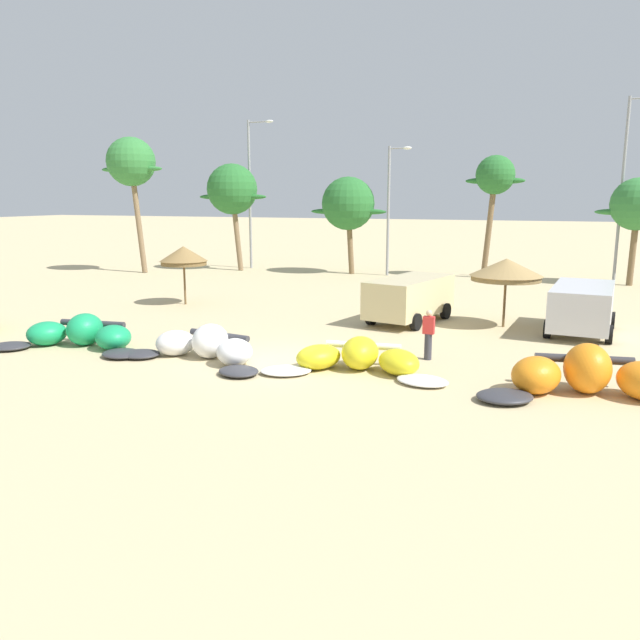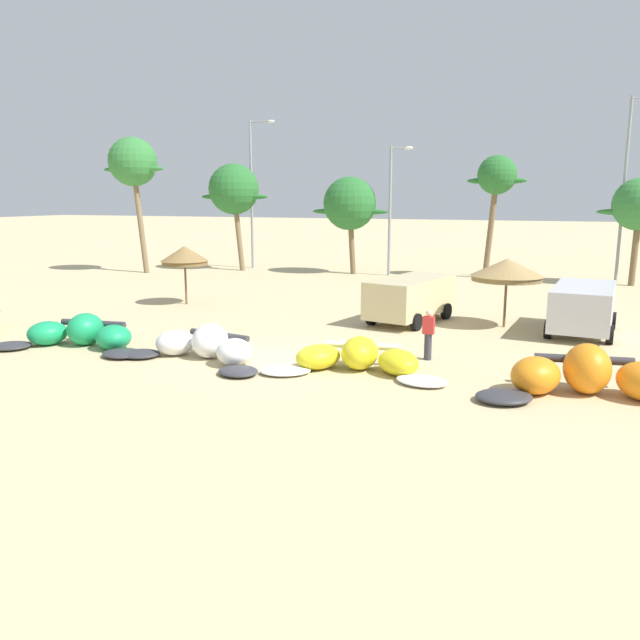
% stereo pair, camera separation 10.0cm
% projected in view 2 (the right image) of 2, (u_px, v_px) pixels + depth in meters
% --- Properties ---
extents(ground_plane, '(260.00, 260.00, 0.00)m').
position_uv_depth(ground_plane, '(276.00, 360.00, 20.09)').
color(ground_plane, '#C6B284').
extents(kite_left, '(5.94, 3.05, 1.13)m').
position_uv_depth(kite_left, '(80.00, 335.00, 21.82)').
color(kite_left, '#333338').
rests_on(kite_left, ground).
extents(kite_left_of_center, '(5.54, 3.00, 1.12)m').
position_uv_depth(kite_left_of_center, '(204.00, 347.00, 20.08)').
color(kite_left_of_center, '#333338').
rests_on(kite_left_of_center, ground).
extents(kite_center, '(5.76, 2.97, 0.99)m').
position_uv_depth(kite_center, '(358.00, 359.00, 18.75)').
color(kite_center, white).
rests_on(kite_center, ground).
extents(kite_right_of_center, '(6.08, 3.27, 1.34)m').
position_uv_depth(kite_right_of_center, '(589.00, 378.00, 16.34)').
color(kite_right_of_center, '#333338').
rests_on(kite_right_of_center, ground).
extents(beach_umbrella_near_van, '(2.28, 2.28, 2.82)m').
position_uv_depth(beach_umbrella_near_van, '(185.00, 256.00, 30.18)').
color(beach_umbrella_near_van, brown).
rests_on(beach_umbrella_near_van, ground).
extents(beach_umbrella_middle, '(2.85, 2.85, 2.75)m').
position_uv_depth(beach_umbrella_middle, '(507.00, 270.00, 24.80)').
color(beach_umbrella_middle, brown).
rests_on(beach_umbrella_middle, ground).
extents(parked_van, '(2.63, 4.88, 1.84)m').
position_uv_depth(parked_van, '(583.00, 305.00, 23.93)').
color(parked_van, silver).
rests_on(parked_van, ground).
extents(parked_car_second, '(3.02, 5.02, 1.84)m').
position_uv_depth(parked_car_second, '(411.00, 296.00, 26.18)').
color(parked_car_second, beige).
rests_on(parked_car_second, ground).
extents(person_near_kites, '(0.36, 0.24, 1.62)m').
position_uv_depth(person_near_kites, '(428.00, 335.00, 20.01)').
color(person_near_kites, '#383842').
rests_on(person_near_kites, ground).
extents(palm_leftmost, '(4.90, 3.26, 9.11)m').
position_uv_depth(palm_leftmost, '(133.00, 163.00, 42.31)').
color(palm_leftmost, '#7F6647').
rests_on(palm_leftmost, ground).
extents(palm_left, '(5.27, 3.52, 7.44)m').
position_uv_depth(palm_left, '(234.00, 190.00, 43.93)').
color(palm_left, '#7F6647').
rests_on(palm_left, ground).
extents(palm_left_of_gap, '(5.31, 3.54, 6.49)m').
position_uv_depth(palm_left_of_gap, '(350.00, 204.00, 41.98)').
color(palm_left_of_gap, brown).
rests_on(palm_left_of_gap, ground).
extents(palm_center_left, '(3.66, 2.44, 7.72)m').
position_uv_depth(palm_center_left, '(497.00, 178.00, 39.30)').
color(palm_center_left, brown).
rests_on(palm_center_left, ground).
extents(palm_center_right, '(4.56, 3.04, 6.26)m').
position_uv_depth(palm_center_right, '(640.00, 205.00, 36.13)').
color(palm_center_right, brown).
rests_on(palm_center_right, ground).
extents(lamppost_west, '(2.02, 0.24, 10.48)m').
position_uv_depth(lamppost_west, '(253.00, 187.00, 45.17)').
color(lamppost_west, gray).
rests_on(lamppost_west, ground).
extents(lamppost_west_center, '(1.53, 0.24, 8.36)m').
position_uv_depth(lamppost_west_center, '(392.00, 204.00, 40.99)').
color(lamppost_west_center, gray).
rests_on(lamppost_west_center, ground).
extents(lamppost_east_center, '(1.57, 0.24, 10.80)m').
position_uv_depth(lamppost_east_center, '(626.00, 183.00, 36.59)').
color(lamppost_east_center, gray).
rests_on(lamppost_east_center, ground).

